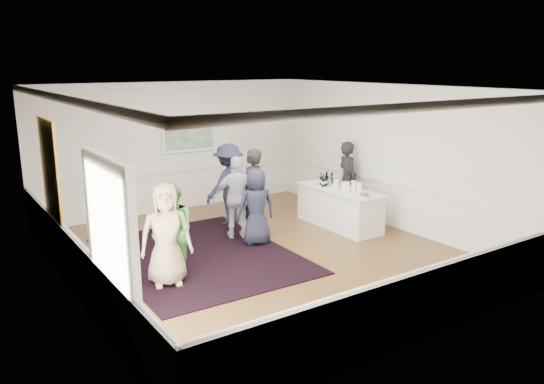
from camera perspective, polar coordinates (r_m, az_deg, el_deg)
floor at (r=10.41m, az=-1.22°, el=-6.71°), size 8.00×8.00×0.00m
ceiling at (r=9.76m, az=-1.32°, el=11.17°), size 7.00×8.00×0.02m
wall_left at (r=8.65m, az=-21.20°, el=-0.83°), size 0.02×8.00×3.20m
wall_right at (r=12.18m, az=12.77°, el=3.77°), size 0.02×8.00×3.20m
wall_back at (r=13.45m, az=-10.53°, el=4.80°), size 7.00×0.02×3.20m
wall_front at (r=7.04m, az=16.63°, el=-3.67°), size 7.00×0.02×3.20m
wainscoting at (r=10.24m, az=-1.23°, el=-4.09°), size 7.00×8.00×1.00m
mirror at (r=9.86m, az=-22.75°, el=1.93°), size 0.05×1.25×1.85m
doorway at (r=6.94m, az=-17.03°, el=-5.54°), size 0.10×1.78×2.56m
landscape_painting at (r=13.54m, az=-8.91°, el=5.69°), size 1.44×0.06×0.66m
area_rug at (r=10.41m, az=-7.74°, el=-6.78°), size 3.31×4.30×0.02m
serving_table at (r=12.10m, az=7.25°, el=-1.67°), size 0.83×2.18×0.88m
bartender at (r=12.88m, az=8.13°, el=1.39°), size 0.57×0.74×1.83m
guest_tan at (r=8.95m, az=-11.34°, el=-4.51°), size 0.98×0.77×1.75m
guest_green at (r=9.22m, az=-10.66°, el=-4.17°), size 0.74×0.89×1.68m
guest_lilac at (r=11.14m, az=-3.71°, el=-0.62°), size 1.12×0.81×1.76m
guest_dark_a at (r=12.11m, az=-4.67°, el=0.80°), size 1.33×0.93×1.87m
guest_dark_b at (r=11.46m, az=-2.18°, el=0.06°), size 0.80×0.70×1.86m
guest_navy at (r=10.78m, az=-1.71°, el=-1.59°), size 0.87×0.67×1.58m
wine_bottles at (r=12.29m, az=5.90°, el=1.46°), size 0.40×0.26×0.31m
juice_pitchers at (r=11.76m, az=8.19°, el=0.66°), size 0.36×0.62×0.24m
ice_bucket at (r=12.17m, az=6.80°, el=1.11°), size 0.26×0.26×0.25m
nut_bowl at (r=11.29m, az=9.90°, el=-0.38°), size 0.27×0.27×0.08m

